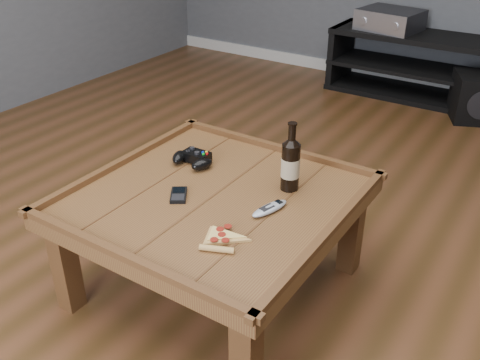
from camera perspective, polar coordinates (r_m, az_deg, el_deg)
The scene contains 11 objects.
ground at distance 2.33m, azimuth -2.53°, elevation -11.16°, with size 6.00×6.00×0.00m, color #422A13.
baseboard at distance 4.77m, azimuth 19.09°, elevation 9.77°, with size 5.00×0.02×0.10m, color silver.
coffee_table at distance 2.10m, azimuth -2.75°, elevation -3.02°, with size 1.03×1.03×0.48m.
media_console at distance 4.49m, azimuth 18.63°, elevation 11.34°, with size 1.40×0.45×0.50m.
beer_bottle at distance 2.07m, azimuth 5.41°, elevation 1.81°, with size 0.07×0.07×0.28m.
game_controller at distance 2.29m, azimuth -5.05°, elevation 2.28°, with size 0.21×0.14×0.06m.
pizza_slice at distance 1.82m, azimuth -2.03°, elevation -6.23°, with size 0.20×0.24×0.02m.
smartphone at distance 2.07m, azimuth -6.57°, elevation -1.59°, with size 0.11×0.13×0.01m.
remote_control at distance 1.97m, azimuth 3.19°, elevation -3.04°, with size 0.09×0.18×0.02m.
av_receiver at distance 4.48m, azimuth 15.70°, elevation 16.14°, with size 0.49×0.43×0.15m.
subwoofer at distance 4.23m, azimuth 24.01°, elevation 8.08°, with size 0.44×0.44×0.33m.
Camera 1 is at (1.06, -1.43, 1.51)m, focal length 40.00 mm.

